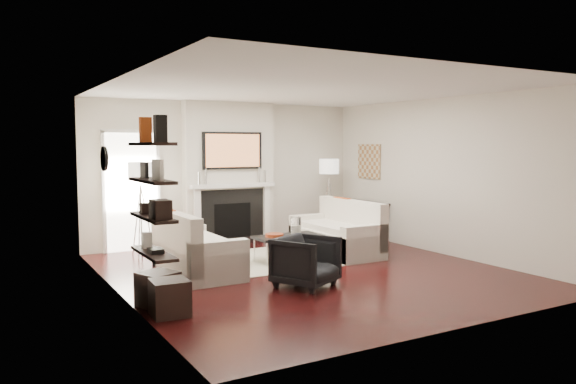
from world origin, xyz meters
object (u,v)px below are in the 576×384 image
loveseat_left_base (198,259)px  lamp_right_shade (329,166)px  lamp_left_shade (140,171)px  loveseat_right_base (336,242)px  coffee_table (288,237)px  ottoman_near (158,289)px  armchair (306,259)px

loveseat_left_base → lamp_right_shade: lamp_right_shade is taller
loveseat_left_base → lamp_left_shade: 2.08m
loveseat_right_base → coffee_table: size_ratio=1.64×
coffee_table → lamp_left_shade: (-1.97, 1.55, 1.05)m
coffee_table → lamp_left_shade: 2.72m
lamp_left_shade → ottoman_near: 3.30m
ottoman_near → lamp_right_shade: bearing=34.7°
loveseat_left_base → coffee_table: same height
loveseat_left_base → coffee_table: size_ratio=1.64×
loveseat_left_base → ottoman_near: bearing=-126.4°
loveseat_left_base → loveseat_right_base: size_ratio=1.00×
lamp_right_shade → ottoman_near: size_ratio=1.00×
coffee_table → lamp_left_shade: bearing=141.8°
loveseat_right_base → lamp_right_shade: bearing=60.0°
lamp_left_shade → lamp_right_shade: size_ratio=1.00×
lamp_left_shade → loveseat_left_base: bearing=-76.7°
armchair → lamp_right_shade: size_ratio=1.85×
armchair → ottoman_near: bearing=150.1°
lamp_left_shade → lamp_right_shade: (3.90, 0.14, 0.00)m
loveseat_left_base → coffee_table: (1.58, 0.08, 0.19)m
coffee_table → lamp_right_shade: bearing=41.1°
loveseat_right_base → ottoman_near: bearing=-156.6°
lamp_right_shade → armchair: bearing=-128.2°
loveseat_left_base → loveseat_right_base: bearing=4.4°
loveseat_left_base → ottoman_near: (-1.00, -1.36, -0.01)m
lamp_right_shade → ottoman_near: bearing=-145.3°
armchair → lamp_right_shade: (2.53, 3.22, 1.08)m
coffee_table → lamp_left_shade: size_ratio=2.75×
loveseat_right_base → armchair: 2.33m
armchair → ottoman_near: armchair is taller
loveseat_left_base → lamp_left_shade: (-0.38, 1.63, 1.24)m
lamp_right_shade → loveseat_right_base: bearing=-120.0°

